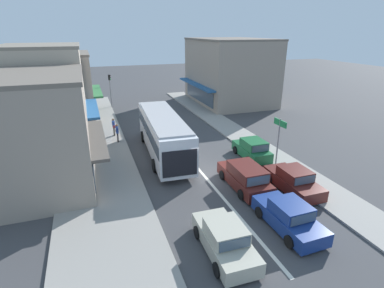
{
  "coord_description": "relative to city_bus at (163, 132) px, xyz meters",
  "views": [
    {
      "loc": [
        -6.92,
        -17.44,
        9.42
      ],
      "look_at": [
        0.2,
        2.83,
        1.2
      ],
      "focal_mm": 28.0,
      "sensor_mm": 36.0,
      "label": 1
    }
  ],
  "objects": [
    {
      "name": "ground_plane",
      "position": [
        1.66,
        -4.38,
        -1.88
      ],
      "size": [
        140.0,
        140.0,
        0.0
      ],
      "primitive_type": "plane",
      "color": "#3F3F42"
    },
    {
      "name": "lane_centre_line",
      "position": [
        1.66,
        -0.38,
        -1.88
      ],
      "size": [
        0.2,
        28.0,
        0.01
      ],
      "primitive_type": "cube",
      "color": "silver",
      "rests_on": "ground"
    },
    {
      "name": "sidewalk_left",
      "position": [
        -5.14,
        1.62,
        -1.81
      ],
      "size": [
        5.2,
        44.0,
        0.14
      ],
      "primitive_type": "cube",
      "color": "gray",
      "rests_on": "ground"
    },
    {
      "name": "kerb_right",
      "position": [
        7.86,
        1.62,
        -1.82
      ],
      "size": [
        2.8,
        44.0,
        0.12
      ],
      "primitive_type": "cube",
      "color": "gray",
      "rests_on": "ground"
    },
    {
      "name": "shopfront_corner_near",
      "position": [
        -8.52,
        -2.16,
        1.65
      ],
      "size": [
        7.12,
        8.58,
        7.07
      ],
      "color": "gray",
      "rests_on": "ground"
    },
    {
      "name": "shopfront_mid_block",
      "position": [
        -8.52,
        6.43,
        2.26
      ],
      "size": [
        7.09,
        8.11,
        8.3
      ],
      "color": "#B2A38E",
      "rests_on": "ground"
    },
    {
      "name": "shopfront_far_end",
      "position": [
        -8.52,
        14.95,
        1.66
      ],
      "size": [
        8.7,
        8.37,
        7.08
      ],
      "color": "gray",
      "rests_on": "ground"
    },
    {
      "name": "building_right_far",
      "position": [
        13.14,
        15.28,
        2.31
      ],
      "size": [
        9.81,
        12.07,
        8.38
      ],
      "color": "gray",
      "rests_on": "ground"
    },
    {
      "name": "city_bus",
      "position": [
        0.0,
        0.0,
        0.0
      ],
      "size": [
        3.18,
        10.98,
        3.23
      ],
      "color": "silver",
      "rests_on": "ground"
    },
    {
      "name": "sedan_adjacent_lane_lead",
      "position": [
        -0.26,
        -11.97,
        -1.22
      ],
      "size": [
        1.98,
        4.24,
        1.47
      ],
      "color": "#B7B29E",
      "rests_on": "ground"
    },
    {
      "name": "wagon_behind_bus_near",
      "position": [
        3.48,
        -7.0,
        -1.14
      ],
      "size": [
        1.96,
        4.51,
        1.58
      ],
      "color": "#561E19",
      "rests_on": "ground"
    },
    {
      "name": "sedan_queue_far_back",
      "position": [
        3.52,
        -11.45,
        -1.22
      ],
      "size": [
        1.96,
        4.23,
        1.47
      ],
      "color": "navy",
      "rests_on": "ground"
    },
    {
      "name": "parked_sedan_kerb_front",
      "position": [
        6.16,
        -8.29,
        -1.22
      ],
      "size": [
        1.92,
        4.21,
        1.47
      ],
      "color": "#561E19",
      "rests_on": "ground"
    },
    {
      "name": "parked_hatchback_kerb_second",
      "position": [
        6.31,
        -2.99,
        -1.17
      ],
      "size": [
        1.88,
        3.73,
        1.54
      ],
      "color": "#1E6638",
      "rests_on": "ground"
    },
    {
      "name": "traffic_light_downstreet",
      "position": [
        -2.49,
        17.34,
        0.97
      ],
      "size": [
        0.32,
        0.24,
        4.2
      ],
      "color": "gray",
      "rests_on": "ground"
    },
    {
      "name": "directional_road_sign",
      "position": [
        7.27,
        -4.86,
        0.8
      ],
      "size": [
        0.1,
        1.4,
        3.6
      ],
      "color": "gray",
      "rests_on": "ground"
    },
    {
      "name": "pedestrian_with_handbag_near",
      "position": [
        -3.35,
        5.61,
        -0.81
      ],
      "size": [
        0.26,
        0.65,
        1.63
      ],
      "color": "#4C4742",
      "rests_on": "sidewalk_left"
    },
    {
      "name": "pedestrian_browsing_midblock",
      "position": [
        -3.22,
        3.78,
        -0.81
      ],
      "size": [
        0.25,
        0.65,
        1.63
      ],
      "color": "#333338",
      "rests_on": "sidewalk_left"
    }
  ]
}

